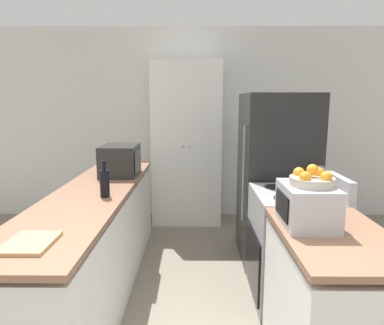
% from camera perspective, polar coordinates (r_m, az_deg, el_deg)
% --- Properties ---
extents(wall_back, '(7.00, 0.06, 2.60)m').
position_cam_1_polar(wall_back, '(4.80, 0.15, 6.37)').
color(wall_back, silver).
rests_on(wall_back, ground_plane).
extents(counter_left, '(0.60, 2.76, 0.90)m').
position_cam_1_polar(counter_left, '(3.06, -15.82, -12.99)').
color(counter_left, silver).
rests_on(counter_left, ground_plane).
extents(counter_right, '(0.60, 0.94, 0.90)m').
position_cam_1_polar(counter_right, '(2.28, 22.15, -21.87)').
color(counter_right, silver).
rests_on(counter_right, ground_plane).
extents(pantry_cabinet, '(0.90, 0.51, 2.12)m').
position_cam_1_polar(pantry_cabinet, '(4.53, -0.90, 3.08)').
color(pantry_cabinet, white).
rests_on(pantry_cabinet, ground_plane).
extents(stove, '(0.66, 0.70, 1.06)m').
position_cam_1_polar(stove, '(2.98, 16.50, -13.14)').
color(stove, '#9E9EA3').
rests_on(stove, ground_plane).
extents(refrigerator, '(0.72, 0.78, 1.69)m').
position_cam_1_polar(refrigerator, '(3.59, 13.78, -2.53)').
color(refrigerator, black).
rests_on(refrigerator, ground_plane).
extents(microwave, '(0.35, 0.45, 0.29)m').
position_cam_1_polar(microwave, '(3.42, -11.88, 0.38)').
color(microwave, black).
rests_on(microwave, counter_left).
extents(wine_bottle, '(0.07, 0.07, 0.28)m').
position_cam_1_polar(wine_bottle, '(2.67, -14.36, -3.28)').
color(wine_bottle, black).
rests_on(wine_bottle, counter_left).
extents(toaster_oven, '(0.29, 0.38, 0.24)m').
position_cam_1_polar(toaster_oven, '(2.11, 18.58, -6.76)').
color(toaster_oven, '#B2B2B7').
rests_on(toaster_oven, counter_right).
extents(fruit_bowl, '(0.25, 0.25, 0.13)m').
position_cam_1_polar(fruit_bowl, '(2.07, 19.36, -2.62)').
color(fruit_bowl, '#B2A893').
rests_on(fruit_bowl, toaster_oven).
extents(cutting_board, '(0.23, 0.28, 0.02)m').
position_cam_1_polar(cutting_board, '(1.95, -25.41, -12.03)').
color(cutting_board, tan).
rests_on(cutting_board, counter_left).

